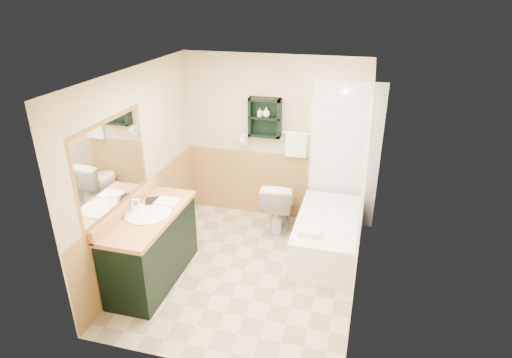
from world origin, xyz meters
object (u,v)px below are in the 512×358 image
object	(u,v)px
wall_shelf	(265,118)
vanity_book	(145,195)
hair_dryer	(245,139)
toilet	(279,205)
soap_bottle_a	(260,114)
soap_bottle_b	(266,113)
vanity	(152,247)
bathtub	(327,235)

from	to	relation	value
wall_shelf	vanity_book	distance (m)	1.98
hair_dryer	toilet	xyz separation A→B (m)	(0.59, -0.33, -0.82)
soap_bottle_a	soap_bottle_b	bearing A→B (deg)	0.00
toilet	soap_bottle_a	world-z (taller)	soap_bottle_a
hair_dryer	soap_bottle_a	xyz separation A→B (m)	(0.23, -0.03, 0.39)
toilet	vanity_book	world-z (taller)	vanity_book
soap_bottle_b	vanity	bearing A→B (deg)	-116.68
hair_dryer	bathtub	xyz separation A→B (m)	(1.33, -0.77, -0.94)
hair_dryer	soap_bottle_a	distance (m)	0.46
wall_shelf	vanity_book	world-z (taller)	wall_shelf
hair_dryer	vanity	distance (m)	2.09
hair_dryer	soap_bottle_b	xyz separation A→B (m)	(0.32, -0.03, 0.42)
hair_dryer	soap_bottle_a	size ratio (longest dim) A/B	2.10
hair_dryer	soap_bottle_a	bearing A→B (deg)	-7.42
vanity	wall_shelf	bearing A→B (deg)	63.93
hair_dryer	soap_bottle_a	world-z (taller)	soap_bottle_a
wall_shelf	vanity	size ratio (longest dim) A/B	0.40
wall_shelf	hair_dryer	distance (m)	0.46
vanity_book	soap_bottle_a	distance (m)	1.96
wall_shelf	soap_bottle_b	size ratio (longest dim) A/B	4.10
bathtub	vanity_book	distance (m)	2.36
vanity_book	soap_bottle_a	world-z (taller)	soap_bottle_a
bathtub	soap_bottle_a	bearing A→B (deg)	146.00
bathtub	wall_shelf	bearing A→B (deg)	144.05
toilet	wall_shelf	bearing A→B (deg)	-50.19
wall_shelf	hair_dryer	world-z (taller)	wall_shelf
hair_dryer	bathtub	size ratio (longest dim) A/B	0.16
bathtub	vanity_book	size ratio (longest dim) A/B	7.14
soap_bottle_a	hair_dryer	bearing A→B (deg)	172.58
vanity	soap_bottle_b	xyz separation A→B (m)	(0.92, 1.82, 1.18)
wall_shelf	bathtub	distance (m)	1.81
toilet	vanity	bearing A→B (deg)	48.39
hair_dryer	bathtub	world-z (taller)	hair_dryer
vanity	bathtub	size ratio (longest dim) A/B	0.92
soap_bottle_a	wall_shelf	bearing A→B (deg)	4.11
vanity	toilet	bearing A→B (deg)	52.18
wall_shelf	toilet	bearing A→B (deg)	-46.40
bathtub	vanity_book	xyz separation A→B (m)	(-2.08, -0.83, 0.72)
vanity_book	bathtub	bearing A→B (deg)	-1.25
wall_shelf	soap_bottle_a	xyz separation A→B (m)	(-0.07, -0.01, 0.04)
vanity	vanity_book	bearing A→B (deg)	123.26
toilet	vanity_book	distance (m)	1.95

